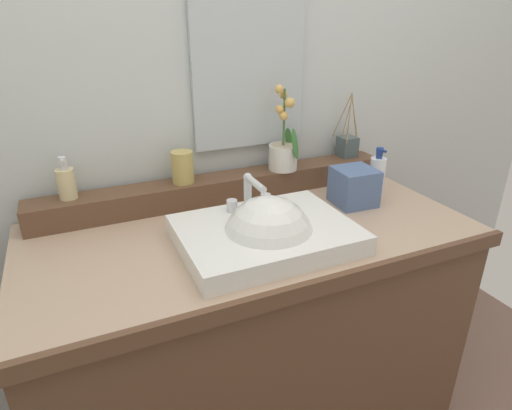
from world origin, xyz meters
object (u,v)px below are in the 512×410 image
at_px(reed_diffuser, 347,146).
at_px(lotion_bottle, 377,175).
at_px(soap_dispenser, 66,182).
at_px(potted_plant, 283,150).
at_px(tumbler_cup, 183,167).
at_px(tissue_box, 354,187).
at_px(sink_basin, 269,238).

distance_m(reed_diffuser, lotion_bottle, 0.21).
relative_size(soap_dispenser, reed_diffuser, 0.53).
relative_size(potted_plant, reed_diffuser, 1.21).
bearing_deg(tumbler_cup, reed_diffuser, 1.52).
bearing_deg(lotion_bottle, potted_plant, 148.28).
bearing_deg(reed_diffuser, potted_plant, -173.57).
bearing_deg(potted_plant, reed_diffuser, 6.43).
relative_size(potted_plant, tumbler_cup, 2.82).
relative_size(reed_diffuser, tissue_box, 1.88).
relative_size(potted_plant, soap_dispenser, 2.28).
xyz_separation_m(sink_basin, soap_dispenser, (-0.49, 0.38, 0.11)).
bearing_deg(lotion_bottle, soap_dispenser, 168.61).
height_order(sink_basin, lotion_bottle, lotion_bottle).
bearing_deg(lotion_bottle, tissue_box, -164.47).
bearing_deg(sink_basin, soap_dispenser, 142.52).
distance_m(soap_dispenser, tissue_box, 0.91).
bearing_deg(tumbler_cup, potted_plant, -2.54).
xyz_separation_m(potted_plant, lotion_bottle, (0.28, -0.17, -0.08)).
bearing_deg(tissue_box, sink_basin, -159.78).
distance_m(soap_dispenser, tumbler_cup, 0.35).
bearing_deg(tissue_box, lotion_bottle, 15.53).
height_order(sink_basin, soap_dispenser, soap_dispenser).
xyz_separation_m(sink_basin, potted_plant, (0.22, 0.35, 0.13)).
distance_m(potted_plant, lotion_bottle, 0.34).
bearing_deg(potted_plant, sink_basin, -122.69).
relative_size(soap_dispenser, tissue_box, 1.00).
xyz_separation_m(soap_dispenser, tumbler_cup, (0.35, -0.01, 0.00)).
distance_m(tumbler_cup, reed_diffuser, 0.66).
relative_size(sink_basin, soap_dispenser, 3.67).
distance_m(sink_basin, tissue_box, 0.41).
xyz_separation_m(reed_diffuser, tissue_box, (-0.14, -0.24, -0.06)).
bearing_deg(lotion_bottle, sink_basin, -160.88).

